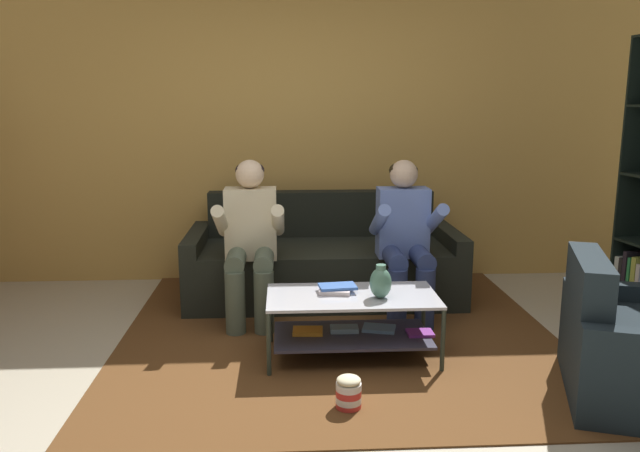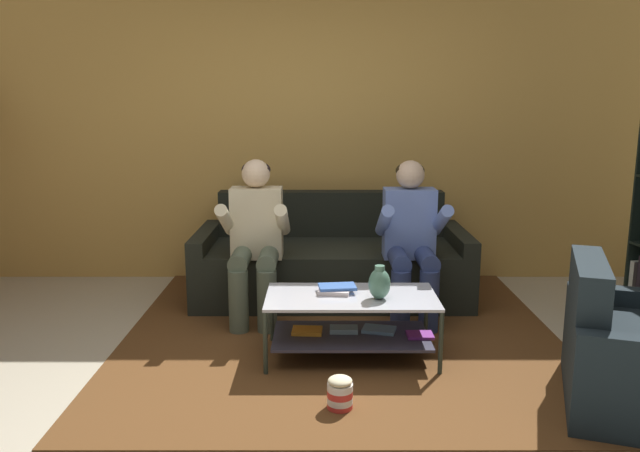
{
  "view_description": "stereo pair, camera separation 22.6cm",
  "coord_description": "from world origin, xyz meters",
  "px_view_note": "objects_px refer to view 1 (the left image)",
  "views": [
    {
      "loc": [
        -0.15,
        -3.21,
        1.62
      ],
      "look_at": [
        0.09,
        0.88,
        0.79
      ],
      "focal_mm": 35.0,
      "sensor_mm": 36.0,
      "label": 1
    },
    {
      "loc": [
        0.08,
        -3.21,
        1.62
      ],
      "look_at": [
        0.09,
        0.88,
        0.79
      ],
      "focal_mm": 35.0,
      "sensor_mm": 36.0,
      "label": 2
    }
  ],
  "objects_px": {
    "couch": "(323,263)",
    "vase": "(381,282)",
    "person_seated_right": "(405,233)",
    "coffee_table": "(352,316)",
    "popcorn_tub": "(349,392)",
    "person_seated_left": "(250,235)",
    "book_stack": "(336,289)"
  },
  "relations": [
    {
      "from": "coffee_table",
      "to": "popcorn_tub",
      "type": "distance_m",
      "value": 0.72
    },
    {
      "from": "couch",
      "to": "person_seated_left",
      "type": "relative_size",
      "value": 1.85
    },
    {
      "from": "coffee_table",
      "to": "person_seated_right",
      "type": "bearing_deg",
      "value": 56.59
    },
    {
      "from": "person_seated_right",
      "to": "book_stack",
      "type": "distance_m",
      "value": 0.89
    },
    {
      "from": "couch",
      "to": "book_stack",
      "type": "relative_size",
      "value": 8.81
    },
    {
      "from": "couch",
      "to": "vase",
      "type": "bearing_deg",
      "value": -78.64
    },
    {
      "from": "person_seated_left",
      "to": "person_seated_right",
      "type": "xyz_separation_m",
      "value": [
        1.14,
        -0.0,
        -0.0
      ]
    },
    {
      "from": "couch",
      "to": "vase",
      "type": "xyz_separation_m",
      "value": [
        0.27,
        -1.34,
        0.23
      ]
    },
    {
      "from": "vase",
      "to": "popcorn_tub",
      "type": "height_order",
      "value": "vase"
    },
    {
      "from": "person_seated_right",
      "to": "coffee_table",
      "type": "distance_m",
      "value": 0.93
    },
    {
      "from": "couch",
      "to": "person_seated_right",
      "type": "xyz_separation_m",
      "value": [
        0.57,
        -0.56,
        0.37
      ]
    },
    {
      "from": "popcorn_tub",
      "to": "book_stack",
      "type": "bearing_deg",
      "value": 90.47
    },
    {
      "from": "coffee_table",
      "to": "popcorn_tub",
      "type": "height_order",
      "value": "coffee_table"
    },
    {
      "from": "book_stack",
      "to": "vase",
      "type": "bearing_deg",
      "value": -25.31
    },
    {
      "from": "book_stack",
      "to": "person_seated_right",
      "type": "bearing_deg",
      "value": 49.06
    },
    {
      "from": "coffee_table",
      "to": "popcorn_tub",
      "type": "relative_size",
      "value": 5.72
    },
    {
      "from": "vase",
      "to": "book_stack",
      "type": "distance_m",
      "value": 0.3
    },
    {
      "from": "coffee_table",
      "to": "popcorn_tub",
      "type": "bearing_deg",
      "value": -97.77
    },
    {
      "from": "vase",
      "to": "popcorn_tub",
      "type": "xyz_separation_m",
      "value": [
        -0.26,
        -0.62,
        -0.42
      ]
    },
    {
      "from": "couch",
      "to": "person_seated_right",
      "type": "height_order",
      "value": "person_seated_right"
    },
    {
      "from": "person_seated_right",
      "to": "coffee_table",
      "type": "xyz_separation_m",
      "value": [
        -0.47,
        -0.71,
        -0.38
      ]
    },
    {
      "from": "person_seated_left",
      "to": "popcorn_tub",
      "type": "relative_size",
      "value": 6.37
    },
    {
      "from": "coffee_table",
      "to": "vase",
      "type": "xyz_separation_m",
      "value": [
        0.17,
        -0.07,
        0.24
      ]
    },
    {
      "from": "person_seated_right",
      "to": "book_stack",
      "type": "xyz_separation_m",
      "value": [
        -0.57,
        -0.65,
        -0.22
      ]
    },
    {
      "from": "couch",
      "to": "person_seated_right",
      "type": "relative_size",
      "value": 1.86
    },
    {
      "from": "couch",
      "to": "vase",
      "type": "relative_size",
      "value": 10.41
    },
    {
      "from": "couch",
      "to": "person_seated_left",
      "type": "distance_m",
      "value": 0.88
    },
    {
      "from": "person_seated_left",
      "to": "vase",
      "type": "height_order",
      "value": "person_seated_left"
    },
    {
      "from": "vase",
      "to": "book_stack",
      "type": "height_order",
      "value": "vase"
    },
    {
      "from": "book_stack",
      "to": "popcorn_tub",
      "type": "xyz_separation_m",
      "value": [
        0.01,
        -0.74,
        -0.35
      ]
    },
    {
      "from": "person_seated_right",
      "to": "coffee_table",
      "type": "height_order",
      "value": "person_seated_right"
    },
    {
      "from": "person_seated_left",
      "to": "vase",
      "type": "xyz_separation_m",
      "value": [
        0.84,
        -0.78,
        -0.14
      ]
    }
  ]
}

